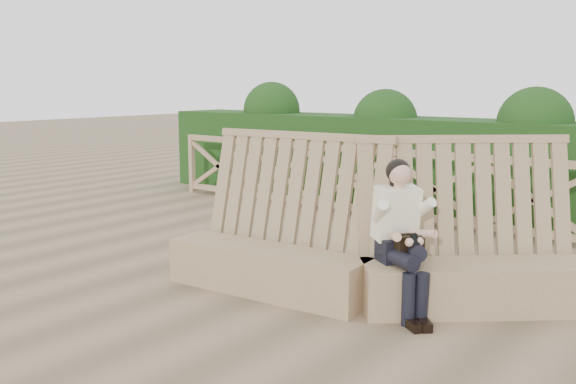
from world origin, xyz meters
The scene contains 5 objects.
ground centered at (0.00, 0.00, 0.00)m, with size 60.00×60.00×0.00m, color brown.
bench centered at (0.90, 0.20, 0.40)m, with size 3.92×2.17×1.59m.
woman centered at (1.30, 0.06, 0.75)m, with size 0.82×0.74×1.39m.
guardrail centered at (0.00, 3.50, 0.55)m, with size 10.10×0.09×1.10m.
hedge centered at (0.00, 4.70, 0.75)m, with size 12.00×1.20×1.50m, color black.
Camera 1 is at (3.94, -4.99, 2.06)m, focal length 40.00 mm.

